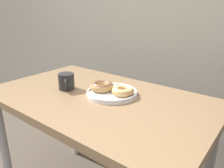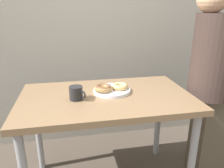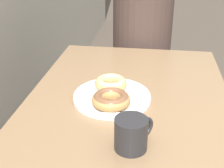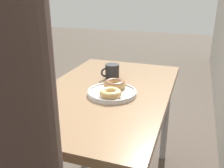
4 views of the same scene
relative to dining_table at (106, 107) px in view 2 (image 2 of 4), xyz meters
The scene contains 5 objects.
wall_back 0.98m from the dining_table, 90.00° to the left, with size 8.00×0.05×2.60m.
dining_table is the anchor object (origin of this frame).
donut_plate 0.13m from the dining_table, 50.73° to the left, with size 0.27×0.26×0.06m.
coffee_mug 0.24m from the dining_table, behind, with size 0.11×0.10×0.09m.
person_figure 0.81m from the dining_table, ahead, with size 0.39×0.32×1.50m.
Camera 2 is at (-0.22, -1.00, 1.33)m, focal length 35.00 mm.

